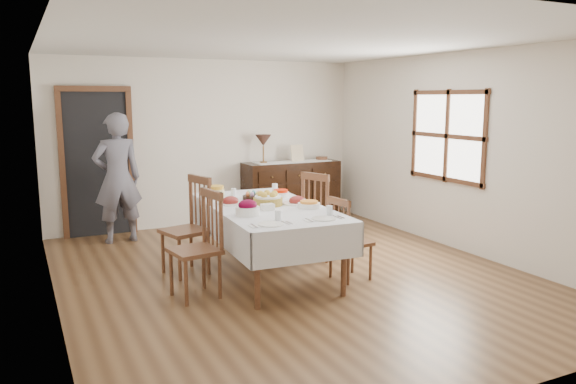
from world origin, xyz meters
name	(u,v)px	position (x,y,z in m)	size (l,w,h in m)	color
ground	(292,275)	(0.00, 0.00, 0.00)	(6.00, 6.00, 0.00)	brown
room_shell	(265,130)	(-0.15, 0.42, 1.64)	(5.02, 6.02, 2.65)	silver
dining_table	(266,214)	(-0.25, 0.16, 0.71)	(1.30, 2.39, 0.80)	silver
chair_left_near	(200,244)	(-1.15, -0.21, 0.55)	(0.51, 0.51, 1.09)	brown
chair_left_far	(189,225)	(-1.02, 0.60, 0.57)	(0.57, 0.57, 1.12)	brown
chair_right_near	(347,238)	(0.48, -0.42, 0.47)	(0.43, 0.43, 0.94)	brown
chair_right_far	(323,215)	(0.66, 0.45, 0.56)	(0.59, 0.59, 1.10)	brown
sideboard	(291,190)	(1.34, 2.72, 0.48)	(1.60, 0.58, 0.96)	black
person	(117,174)	(-1.51, 2.41, 0.97)	(0.60, 0.39, 1.93)	slate
bread_basket	(268,200)	(-0.22, 0.18, 0.86)	(0.33, 0.33, 0.17)	olive
egg_basket	(253,197)	(-0.23, 0.59, 0.84)	(0.25, 0.25, 0.11)	black
ham_platter_a	(230,202)	(-0.58, 0.43, 0.83)	(0.29, 0.29, 0.11)	white
ham_platter_b	(297,201)	(0.12, 0.11, 0.83)	(0.33, 0.33, 0.11)	white
beet_bowl	(248,209)	(-0.63, -0.22, 0.87)	(0.26, 0.26, 0.16)	white
carrot_bowl	(281,194)	(0.14, 0.60, 0.84)	(0.22, 0.22, 0.09)	white
pineapple_bowl	(216,192)	(-0.58, 0.94, 0.87)	(0.22, 0.22, 0.14)	#D5C487
casserole_dish	(309,205)	(0.14, -0.16, 0.84)	(0.25, 0.25, 0.08)	white
butter_dish	(268,207)	(-0.33, -0.08, 0.84)	(0.14, 0.10, 0.07)	white
setting_left	(273,221)	(-0.55, -0.69, 0.82)	(0.43, 0.31, 0.10)	white
setting_right	(325,216)	(0.04, -0.69, 0.82)	(0.43, 0.31, 0.10)	white
glass_far_a	(234,192)	(-0.34, 0.94, 0.85)	(0.07, 0.07, 0.09)	white
glass_far_b	(275,188)	(0.23, 0.97, 0.86)	(0.07, 0.07, 0.11)	white
runner	(293,162)	(1.34, 2.68, 0.97)	(1.30, 0.35, 0.01)	white
table_lamp	(263,141)	(0.84, 2.74, 1.32)	(0.26, 0.26, 0.46)	brown
picture_frame	(297,153)	(1.43, 2.70, 1.10)	(0.22, 0.08, 0.28)	beige
deco_bowl	(322,158)	(1.92, 2.73, 0.99)	(0.20, 0.20, 0.06)	brown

